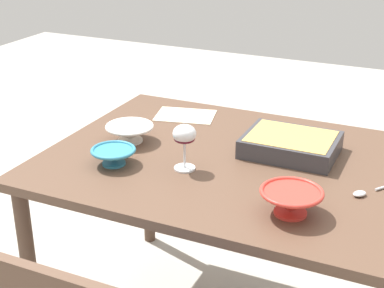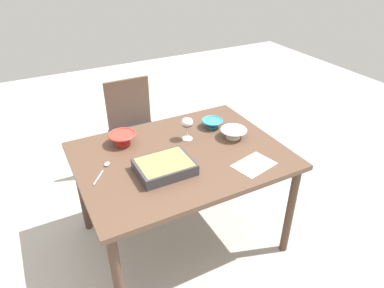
{
  "view_description": "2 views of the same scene",
  "coord_description": "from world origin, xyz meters",
  "views": [
    {
      "loc": [
        0.62,
        -1.68,
        1.55
      ],
      "look_at": [
        -0.11,
        -0.1,
        0.8
      ],
      "focal_mm": 53.86,
      "sensor_mm": 36.0,
      "label": 1
    },
    {
      "loc": [
        0.77,
        1.62,
        1.88
      ],
      "look_at": [
        -0.08,
        -0.01,
        0.77
      ],
      "focal_mm": 32.35,
      "sensor_mm": 36.0,
      "label": 2
    }
  ],
  "objects": [
    {
      "name": "serving_spoon",
      "position": [
        0.46,
        -0.06,
        0.73
      ],
      "size": [
        0.15,
        0.19,
        0.01
      ],
      "color": "silver",
      "rests_on": "dining_table"
    },
    {
      "name": "ground_plane",
      "position": [
        0.0,
        0.0,
        0.0
      ],
      "size": [
        8.0,
        8.0,
        0.0
      ],
      "primitive_type": "plane",
      "color": "#B2ADA3"
    },
    {
      "name": "serving_bowl",
      "position": [
        -0.35,
        -0.21,
        0.76
      ],
      "size": [
        0.15,
        0.15,
        0.06
      ],
      "color": "teal",
      "rests_on": "dining_table"
    },
    {
      "name": "casserole_dish",
      "position": [
        0.16,
        0.13,
        0.76
      ],
      "size": [
        0.32,
        0.25,
        0.07
      ],
      "color": "#38383D",
      "rests_on": "dining_table"
    },
    {
      "name": "chair",
      "position": [
        0.02,
        -0.84,
        0.49
      ],
      "size": [
        0.39,
        0.44,
        0.89
      ],
      "color": "#334772",
      "rests_on": "ground_plane"
    },
    {
      "name": "dining_table",
      "position": [
        0.0,
        0.0,
        0.65
      ],
      "size": [
        1.26,
        0.96,
        0.72
      ],
      "color": "brown",
      "rests_on": "ground_plane"
    },
    {
      "name": "small_bowl",
      "position": [
        0.28,
        -0.28,
        0.77
      ],
      "size": [
        0.18,
        0.18,
        0.08
      ],
      "color": "red",
      "rests_on": "dining_table"
    },
    {
      "name": "wine_glass",
      "position": [
        -0.12,
        -0.14,
        0.84
      ],
      "size": [
        0.08,
        0.08,
        0.16
      ],
      "color": "white",
      "rests_on": "dining_table"
    },
    {
      "name": "napkin",
      "position": [
        -0.33,
        0.31,
        0.73
      ],
      "size": [
        0.27,
        0.22,
        0.0
      ],
      "primitive_type": "cube",
      "rotation": [
        0.0,
        0.0,
        0.23
      ],
      "color": "beige",
      "rests_on": "dining_table"
    },
    {
      "name": "mixing_bowl",
      "position": [
        -0.4,
        -0.02,
        0.76
      ],
      "size": [
        0.18,
        0.18,
        0.06
      ],
      "color": "white",
      "rests_on": "dining_table"
    }
  ]
}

